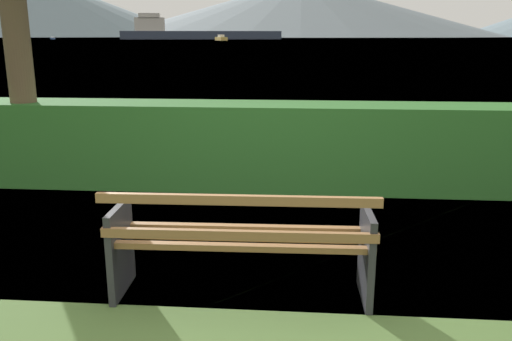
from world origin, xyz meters
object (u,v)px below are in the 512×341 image
Objects in this scene: park_bench at (241,243)px; sailboat_mid at (221,38)px; cargo_ship_large at (189,32)px; fishing_boat_near at (53,38)px.

sailboat_mid is at bearing 98.45° from park_bench.
cargo_ship_large reaches higher than fishing_boat_near.
sailboat_mid is (78.49, -38.89, 0.33)m from fishing_boat_near.
sailboat_mid reaches higher than fishing_boat_near.
cargo_ship_large reaches higher than sailboat_mid.
cargo_ship_large is 57.19m from sailboat_mid.
fishing_boat_near is at bearing -166.23° from cargo_ship_large.
fishing_boat_near is 0.64× the size of sailboat_mid.
park_bench is 245.11m from fishing_boat_near.
park_bench is 0.39× the size of fishing_boat_near.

